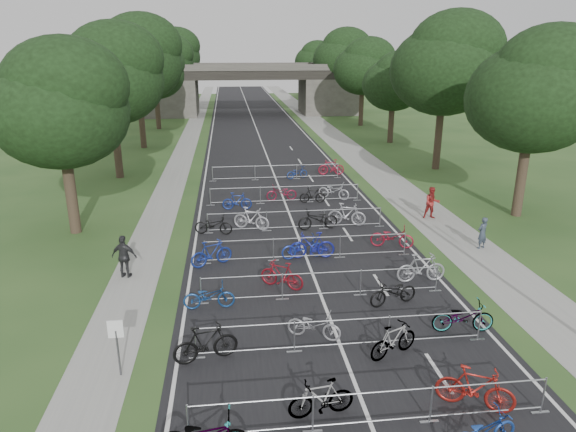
# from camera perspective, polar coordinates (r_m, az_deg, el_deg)

# --- Properties ---
(ground) EXTENTS (200.00, 200.00, 0.00)m
(ground) POSITION_cam_1_polar(r_m,az_deg,el_deg) (14.36, 9.28, -22.12)
(ground) COLOR #2C4E21
(ground) RESTS_ON ground
(road) EXTENTS (11.00, 140.00, 0.01)m
(road) POSITION_cam_1_polar(r_m,az_deg,el_deg) (61.24, -3.49, 9.55)
(road) COLOR black
(road) RESTS_ON ground
(sidewalk_right) EXTENTS (3.00, 140.00, 0.01)m
(sidewalk_right) POSITION_cam_1_polar(r_m,az_deg,el_deg) (62.20, 3.99, 9.67)
(sidewalk_right) COLOR gray
(sidewalk_right) RESTS_ON ground
(sidewalk_left) EXTENTS (2.00, 140.00, 0.01)m
(sidewalk_left) POSITION_cam_1_polar(r_m,az_deg,el_deg) (61.29, -10.60, 9.28)
(sidewalk_left) COLOR gray
(sidewalk_left) RESTS_ON ground
(lane_markings) EXTENTS (0.12, 140.00, 0.00)m
(lane_markings) POSITION_cam_1_polar(r_m,az_deg,el_deg) (61.25, -3.49, 9.54)
(lane_markings) COLOR silver
(lane_markings) RESTS_ON ground
(overpass_bridge) EXTENTS (31.00, 8.00, 7.05)m
(overpass_bridge) POSITION_cam_1_polar(r_m,az_deg,el_deg) (75.74, -4.23, 13.89)
(overpass_bridge) COLOR #44423D
(overpass_bridge) RESTS_ON ground
(park_sign) EXTENTS (0.45, 0.06, 1.83)m
(park_sign) POSITION_cam_1_polar(r_m,az_deg,el_deg) (16.01, -18.52, -12.70)
(park_sign) COLOR #4C4C51
(park_sign) RESTS_ON ground
(tree_left_0) EXTENTS (6.72, 6.72, 10.25)m
(tree_left_0) POSITION_cam_1_polar(r_m,az_deg,el_deg) (27.70, -23.93, 11.02)
(tree_left_0) COLOR #33261C
(tree_left_0) RESTS_ON ground
(tree_right_0) EXTENTS (7.17, 7.17, 10.93)m
(tree_right_0) POSITION_cam_1_polar(r_m,az_deg,el_deg) (31.19, 25.88, 12.22)
(tree_right_0) COLOR #33261C
(tree_right_0) RESTS_ON ground
(tree_left_1) EXTENTS (7.56, 7.56, 11.53)m
(tree_left_1) POSITION_cam_1_polar(r_m,az_deg,el_deg) (39.25, -19.08, 14.46)
(tree_left_1) COLOR #33261C
(tree_left_1) RESTS_ON ground
(tree_right_1) EXTENTS (8.18, 8.18, 12.47)m
(tree_right_1) POSITION_cam_1_polar(r_m,az_deg,el_deg) (41.79, 17.21, 15.64)
(tree_right_1) COLOR #33261C
(tree_right_1) RESTS_ON ground
(tree_left_2) EXTENTS (8.40, 8.40, 12.81)m
(tree_left_2) POSITION_cam_1_polar(r_m,az_deg,el_deg) (51.02, -16.40, 16.29)
(tree_left_2) COLOR #33261C
(tree_left_2) RESTS_ON ground
(tree_right_2) EXTENTS (6.16, 6.16, 9.39)m
(tree_right_2) POSITION_cam_1_polar(r_m,az_deg,el_deg) (53.11, 11.79, 14.33)
(tree_right_2) COLOR #33261C
(tree_right_2) RESTS_ON ground
(tree_left_3) EXTENTS (6.72, 6.72, 10.25)m
(tree_left_3) POSITION_cam_1_polar(r_m,az_deg,el_deg) (62.95, -14.51, 15.20)
(tree_left_3) COLOR #33261C
(tree_left_3) RESTS_ON ground
(tree_right_3) EXTENTS (7.17, 7.17, 10.93)m
(tree_right_3) POSITION_cam_1_polar(r_m,az_deg,el_deg) (64.56, 8.44, 16.01)
(tree_right_3) COLOR #33261C
(tree_right_3) RESTS_ON ground
(tree_left_4) EXTENTS (7.56, 7.56, 11.53)m
(tree_left_4) POSITION_cam_1_polar(r_m,az_deg,el_deg) (74.83, -13.38, 16.30)
(tree_left_4) COLOR #33261C
(tree_left_4) RESTS_ON ground
(tree_right_4) EXTENTS (8.18, 8.18, 12.47)m
(tree_right_4) POSITION_cam_1_polar(r_m,az_deg,el_deg) (76.19, 6.08, 17.15)
(tree_right_4) COLOR #33261C
(tree_right_4) RESTS_ON ground
(tree_left_5) EXTENTS (8.40, 8.40, 12.81)m
(tree_left_5) POSITION_cam_1_polar(r_m,az_deg,el_deg) (86.75, -12.55, 17.10)
(tree_left_5) COLOR #33261C
(tree_left_5) RESTS_ON ground
(tree_right_5) EXTENTS (6.16, 6.16, 9.39)m
(tree_right_5) POSITION_cam_1_polar(r_m,az_deg,el_deg) (88.00, 4.28, 16.06)
(tree_right_5) COLOR #33261C
(tree_right_5) RESTS_ON ground
(tree_left_6) EXTENTS (6.72, 6.72, 10.25)m
(tree_left_6) POSITION_cam_1_polar(r_m,az_deg,el_deg) (98.74, -11.82, 16.29)
(tree_left_6) COLOR #33261C
(tree_left_6) RESTS_ON ground
(tree_right_6) EXTENTS (7.17, 7.17, 10.93)m
(tree_right_6) POSITION_cam_1_polar(r_m,az_deg,el_deg) (99.77, 2.95, 16.90)
(tree_right_6) COLOR #33261C
(tree_right_6) RESTS_ON ground
(barrier_row_0) EXTENTS (9.70, 0.08, 1.10)m
(barrier_row_0) POSITION_cam_1_polar(r_m,az_deg,el_deg) (14.01, 9.40, -20.42)
(barrier_row_0) COLOR #A0A2A7
(barrier_row_0) RESTS_ON ground
(barrier_row_1) EXTENTS (9.70, 0.08, 1.10)m
(barrier_row_1) POSITION_cam_1_polar(r_m,az_deg,el_deg) (16.87, 6.02, -12.91)
(barrier_row_1) COLOR #A0A2A7
(barrier_row_1) RESTS_ON ground
(barrier_row_2) EXTENTS (9.70, 0.08, 1.10)m
(barrier_row_2) POSITION_cam_1_polar(r_m,az_deg,el_deg) (19.97, 3.78, -7.62)
(barrier_row_2) COLOR #A0A2A7
(barrier_row_2) RESTS_ON ground
(barrier_row_3) EXTENTS (9.70, 0.08, 1.10)m
(barrier_row_3) POSITION_cam_1_polar(r_m,az_deg,el_deg) (23.39, 2.12, -3.59)
(barrier_row_3) COLOR #A0A2A7
(barrier_row_3) RESTS_ON ground
(barrier_row_4) EXTENTS (9.70, 0.08, 1.10)m
(barrier_row_4) POSITION_cam_1_polar(r_m,az_deg,el_deg) (27.11, 0.84, -0.47)
(barrier_row_4) COLOR #A0A2A7
(barrier_row_4) RESTS_ON ground
(barrier_row_5) EXTENTS (9.70, 0.08, 1.10)m
(barrier_row_5) POSITION_cam_1_polar(r_m,az_deg,el_deg) (31.85, -0.33, 2.40)
(barrier_row_5) COLOR #A0A2A7
(barrier_row_5) RESTS_ON ground
(barrier_row_6) EXTENTS (9.70, 0.08, 1.10)m
(barrier_row_6) POSITION_cam_1_polar(r_m,az_deg,el_deg) (37.63, -1.35, 4.88)
(barrier_row_6) COLOR #A0A2A7
(barrier_row_6) RESTS_ON ground
(bike_1) EXTENTS (1.84, 0.74, 1.08)m
(bike_1) POSITION_cam_1_polar(r_m,az_deg,el_deg) (14.22, 3.70, -19.56)
(bike_1) COLOR #A0A2A7
(bike_1) RESTS_ON ground
(bike_2) EXTENTS (1.93, 1.01, 0.97)m
(bike_2) POSITION_cam_1_polar(r_m,az_deg,el_deg) (14.14, 20.89, -21.45)
(bike_2) COLOR #1C419B
(bike_2) RESTS_ON ground
(bike_3) EXTENTS (2.10, 1.48, 1.24)m
(bike_3) POSITION_cam_1_polar(r_m,az_deg,el_deg) (15.22, 20.11, -17.55)
(bike_3) COLOR maroon
(bike_3) RESTS_ON ground
(bike_4) EXTENTS (2.10, 1.05, 1.22)m
(bike_4) POSITION_cam_1_polar(r_m,az_deg,el_deg) (16.39, -9.14, -13.81)
(bike_4) COLOR black
(bike_4) RESTS_ON ground
(bike_5) EXTENTS (1.94, 1.34, 0.97)m
(bike_5) POSITION_cam_1_polar(r_m,az_deg,el_deg) (17.39, 2.91, -12.03)
(bike_5) COLOR gray
(bike_5) RESTS_ON ground
(bike_6) EXTENTS (1.90, 1.26, 1.11)m
(bike_6) POSITION_cam_1_polar(r_m,az_deg,el_deg) (16.77, 11.65, -13.39)
(bike_6) COLOR #A0A2A7
(bike_6) RESTS_ON ground
(bike_7) EXTENTS (2.17, 0.92, 1.11)m
(bike_7) POSITION_cam_1_polar(r_m,az_deg,el_deg) (18.66, 18.86, -10.58)
(bike_7) COLOR #A0A2A7
(bike_7) RESTS_ON ground
(bike_8) EXTENTS (1.91, 0.69, 1.00)m
(bike_8) POSITION_cam_1_polar(r_m,az_deg,el_deg) (19.39, -8.77, -8.80)
(bike_8) COLOR navy
(bike_8) RESTS_ON ground
(bike_9) EXTENTS (1.89, 1.49, 1.15)m
(bike_9) POSITION_cam_1_polar(r_m,az_deg,el_deg) (20.66, -0.69, -6.57)
(bike_9) COLOR maroon
(bike_9) RESTS_ON ground
(bike_10) EXTENTS (2.07, 1.16, 1.03)m
(bike_10) POSITION_cam_1_polar(r_m,az_deg,el_deg) (19.80, 11.64, -8.32)
(bike_10) COLOR black
(bike_10) RESTS_ON ground
(bike_11) EXTENTS (2.07, 0.61, 1.24)m
(bike_11) POSITION_cam_1_polar(r_m,az_deg,el_deg) (21.85, 14.58, -5.63)
(bike_11) COLOR #97989E
(bike_11) RESTS_ON ground
(bike_12) EXTENTS (2.01, 1.31, 1.17)m
(bike_12) POSITION_cam_1_polar(r_m,az_deg,el_deg) (22.95, -8.50, -4.13)
(bike_12) COLOR navy
(bike_12) RESTS_ON ground
(bike_13) EXTENTS (2.11, 1.01, 1.07)m
(bike_13) POSITION_cam_1_polar(r_m,az_deg,el_deg) (23.52, 1.66, -3.50)
(bike_13) COLOR navy
(bike_13) RESTS_ON ground
(bike_14) EXTENTS (2.13, 0.70, 1.26)m
(bike_14) POSITION_cam_1_polar(r_m,az_deg,el_deg) (23.49, 2.68, -3.28)
(bike_14) COLOR navy
(bike_14) RESTS_ON ground
(bike_15) EXTENTS (2.19, 1.33, 1.09)m
(bike_15) POSITION_cam_1_polar(r_m,az_deg,el_deg) (25.24, 11.48, -2.29)
(bike_15) COLOR maroon
(bike_15) RESTS_ON ground
(bike_16) EXTENTS (2.06, 1.05, 1.03)m
(bike_16) POSITION_cam_1_polar(r_m,az_deg,el_deg) (26.76, -8.28, -0.98)
(bike_16) COLOR black
(bike_16) RESTS_ON ground
(bike_17) EXTENTS (2.07, 1.38, 1.22)m
(bike_17) POSITION_cam_1_polar(r_m,az_deg,el_deg) (27.23, -4.11, -0.29)
(bike_17) COLOR #B9B7C0
(bike_17) RESTS_ON ground
(bike_18) EXTENTS (2.25, 1.02, 1.14)m
(bike_18) POSITION_cam_1_polar(r_m,az_deg,el_deg) (27.20, 3.36, -0.38)
(bike_18) COLOR black
(bike_18) RESTS_ON ground
(bike_19) EXTENTS (2.15, 1.21, 1.24)m
(bike_19) POSITION_cam_1_polar(r_m,az_deg,el_deg) (27.97, 6.56, 0.18)
(bike_19) COLOR #A5A5AD
(bike_19) RESTS_ON ground
(bike_20) EXTENTS (1.79, 0.61, 1.06)m
(bike_20) POSITION_cam_1_polar(r_m,az_deg,el_deg) (30.67, -5.68, 1.65)
(bike_20) COLOR navy
(bike_20) RESTS_ON ground
(bike_21) EXTENTS (1.98, 0.82, 1.02)m
(bike_21) POSITION_cam_1_polar(r_m,az_deg,el_deg) (32.37, -0.71, 2.59)
(bike_21) COLOR maroon
(bike_21) RESTS_ON ground
(bike_22) EXTENTS (1.65, 0.58, 0.97)m
(bike_22) POSITION_cam_1_polar(r_m,az_deg,el_deg) (31.93, 2.74, 2.31)
(bike_22) COLOR black
(bike_22) RESTS_ON ground
(bike_23) EXTENTS (2.14, 1.65, 1.08)m
(bike_23) POSITION_cam_1_polar(r_m,az_deg,el_deg) (32.83, 5.10, 2.80)
(bike_23) COLOR #B6B7BE
(bike_23) RESTS_ON ground
(bike_26) EXTENTS (1.82, 1.23, 0.90)m
(bike_26) POSITION_cam_1_polar(r_m,az_deg,el_deg) (37.96, 1.02, 4.86)
(bike_26) COLOR navy
(bike_26) RESTS_ON ground
(bike_27) EXTENTS (2.00, 0.65, 1.19)m
(bike_27) POSITION_cam_1_polar(r_m,az_deg,el_deg) (39.15, 4.82, 5.42)
(bike_27) COLOR maroon
(bike_27) RESTS_ON ground
(pedestrian_a) EXTENTS (0.67, 0.57, 1.57)m
(pedestrian_a) POSITION_cam_1_polar(r_m,az_deg,el_deg) (26.25, 20.79, -1.78)
(pedestrian_a) COLOR #2F3946
(pedestrian_a) RESTS_ON ground
(pedestrian_b) EXTENTS (0.94, 0.76, 1.82)m
(pedestrian_b) POSITION_cam_1_polar(r_m,az_deg,el_deg) (29.94, 15.70, 1.40)
(pedestrian_b) COLOR maroon
(pedestrian_b) RESTS_ON ground
(pedestrian_c) EXTENTS (1.17, 0.71, 1.85)m
(pedestrian_c) POSITION_cam_1_polar(r_m,az_deg,el_deg) (22.52, -17.73, -4.34)
(pedestrian_c) COLOR #28282A
(pedestrian_c) RESTS_ON ground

